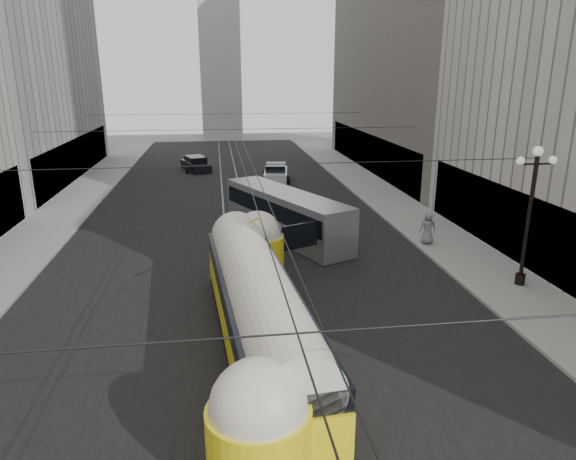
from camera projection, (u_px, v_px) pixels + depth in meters
name	position (u px, v px, depth m)	size (l,w,h in m)	color
road	(235.00, 215.00, 35.89)	(20.00, 85.00, 0.02)	black
sidewalk_left	(69.00, 208.00, 37.61)	(4.00, 72.00, 0.15)	gray
sidewalk_right	(384.00, 198.00, 40.77)	(4.00, 72.00, 0.15)	gray
rail_left	(224.00, 216.00, 35.79)	(0.12, 85.00, 0.04)	gray
rail_right	(245.00, 215.00, 35.99)	(0.12, 85.00, 0.04)	gray
distant_tower	(219.00, 36.00, 76.56)	(6.00, 6.00, 31.36)	#B2AFA8
lamppost_right_mid	(530.00, 209.00, 22.72)	(1.86, 0.44, 6.37)	black
catenary	(234.00, 132.00, 33.24)	(25.00, 72.00, 0.23)	black
streetcar	(258.00, 306.00, 18.02)	(3.53, 15.59, 3.41)	yellow
city_bus	(285.00, 212.00, 30.78)	(6.62, 11.29, 2.77)	#96989B
sedan_white_far	(276.00, 173.00, 47.40)	(2.72, 5.20, 1.57)	white
sedan_dark_far	(196.00, 164.00, 52.55)	(3.33, 5.01, 1.46)	black
pedestrian_sidewalk_right	(428.00, 228.00, 29.21)	(0.91, 0.56, 1.87)	slate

